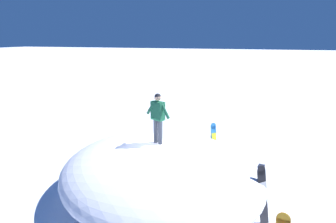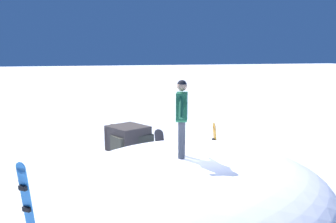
# 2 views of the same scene
# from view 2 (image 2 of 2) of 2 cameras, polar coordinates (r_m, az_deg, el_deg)

# --- Properties ---
(snow_mound) EXTENTS (9.01, 8.94, 1.69)m
(snow_mound) POSITION_cam_2_polar(r_m,az_deg,el_deg) (7.93, 3.51, -12.69)
(snow_mound) COLOR white
(snow_mound) RESTS_ON ground
(snowboarder_standing) EXTENTS (0.92, 0.49, 1.60)m
(snowboarder_standing) POSITION_cam_2_polar(r_m,az_deg,el_deg) (7.21, 2.25, -0.11)
(snowboarder_standing) COLOR #333842
(snowboarder_standing) RESTS_ON snow_mound
(snowboard_primary_upright) EXTENTS (0.44, 0.44, 1.62)m
(snowboard_primary_upright) POSITION_cam_2_polar(r_m,az_deg,el_deg) (10.78, -1.19, -6.79)
(snowboard_primary_upright) COLOR black
(snowboard_primary_upright) RESTS_ON ground
(snowboard_secondary_upright) EXTENTS (0.34, 0.34, 1.56)m
(snowboard_secondary_upright) POSITION_cam_2_polar(r_m,az_deg,el_deg) (8.45, -22.07, -12.29)
(snowboard_secondary_upright) COLOR #2672BF
(snowboard_secondary_upright) RESTS_ON ground
(snowboard_tertiary_upright) EXTENTS (0.30, 0.22, 1.60)m
(snowboard_tertiary_upright) POSITION_cam_2_polar(r_m,az_deg,el_deg) (11.86, 7.61, -5.43)
(snowboard_tertiary_upright) COLOR orange
(snowboard_tertiary_upright) RESTS_ON ground
(backpack_near) EXTENTS (0.32, 0.52, 0.42)m
(backpack_near) POSITION_cam_2_polar(r_m,az_deg,el_deg) (10.45, -16.10, -11.24)
(backpack_near) COLOR #1E2333
(backpack_near) RESTS_ON ground
(rock_outcrop) EXTENTS (2.20, 1.81, 1.00)m
(rock_outcrop) POSITION_cam_2_polar(r_m,az_deg,el_deg) (14.31, -6.66, -4.46)
(rock_outcrop) COLOR #473A37
(rock_outcrop) RESTS_ON ground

